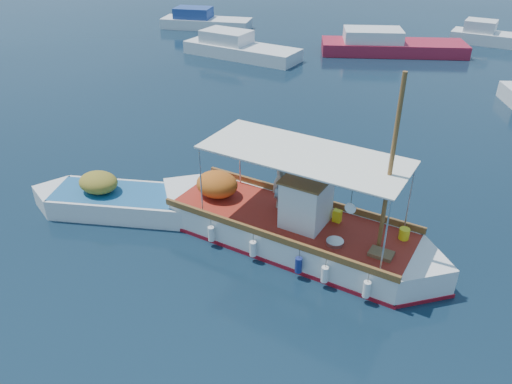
% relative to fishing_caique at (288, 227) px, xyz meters
% --- Properties ---
extents(ground, '(160.00, 160.00, 0.00)m').
position_rel_fishing_caique_xyz_m(ground, '(-0.65, 0.06, -0.52)').
color(ground, black).
rests_on(ground, ground).
extents(fishing_caique, '(9.57, 3.39, 5.87)m').
position_rel_fishing_caique_xyz_m(fishing_caique, '(0.00, 0.00, 0.00)').
color(fishing_caique, white).
rests_on(fishing_caique, ground).
extents(dinghy, '(6.18, 3.05, 1.57)m').
position_rel_fishing_caique_xyz_m(dinghy, '(-5.61, -0.66, -0.19)').
color(dinghy, white).
rests_on(dinghy, ground).
extents(bg_boat_nw, '(8.11, 3.30, 1.80)m').
position_rel_fishing_caique_xyz_m(bg_boat_nw, '(-10.62, 18.17, -0.03)').
color(bg_boat_nw, silver).
rests_on(bg_boat_nw, ground).
extents(bg_boat_n, '(9.91, 5.88, 1.80)m').
position_rel_fishing_caique_xyz_m(bg_boat_n, '(-1.73, 23.11, -0.03)').
color(bg_boat_n, maroon).
rests_on(bg_boat_n, ground).
extents(bg_boat_far_w, '(7.47, 3.72, 1.80)m').
position_rel_fishing_caique_xyz_m(bg_boat_far_w, '(-16.96, 24.66, -0.03)').
color(bg_boat_far_w, silver).
rests_on(bg_boat_far_w, ground).
extents(bg_boat_far_n, '(5.36, 2.48, 1.80)m').
position_rel_fishing_caique_xyz_m(bg_boat_far_n, '(4.24, 28.74, -0.03)').
color(bg_boat_far_n, silver).
rests_on(bg_boat_far_n, ground).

